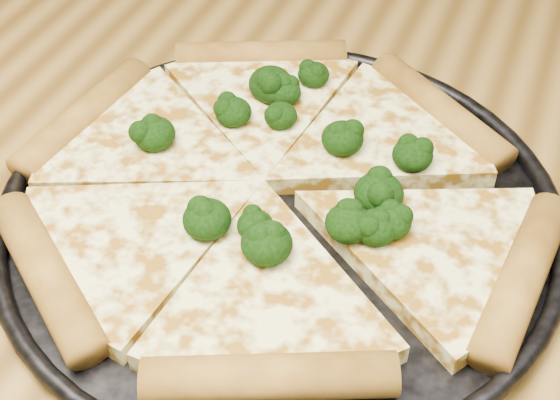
% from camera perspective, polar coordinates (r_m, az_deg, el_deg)
% --- Properties ---
extents(dining_table, '(1.20, 0.90, 0.75)m').
position_cam_1_polar(dining_table, '(0.60, -6.14, -7.78)').
color(dining_table, olive).
rests_on(dining_table, ground).
extents(pizza_pan, '(0.38, 0.38, 0.02)m').
position_cam_1_polar(pizza_pan, '(0.53, -0.00, -0.64)').
color(pizza_pan, black).
rests_on(pizza_pan, dining_table).
extents(pizza, '(0.37, 0.36, 0.03)m').
position_cam_1_polar(pizza, '(0.53, -0.76, 1.10)').
color(pizza, '#FFF89C').
rests_on(pizza, pizza_pan).
extents(broccoli_florets, '(0.21, 0.21, 0.03)m').
position_cam_1_polar(broccoli_florets, '(0.54, 1.21, 3.16)').
color(broccoli_florets, black).
rests_on(broccoli_florets, pizza).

